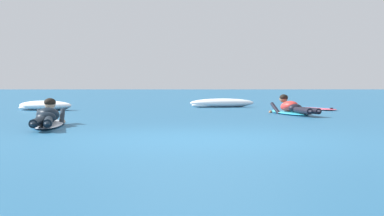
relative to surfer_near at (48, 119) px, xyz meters
name	(u,v)px	position (x,y,z in m)	size (l,w,h in m)	color
ground_plane	(192,108)	(2.66, 7.61, -0.14)	(120.00, 120.00, 0.00)	#235B84
surfer_near	(48,119)	(0.00, 0.00, 0.00)	(0.87, 2.75, 0.54)	silver
surfer_far	(292,109)	(5.09, 3.79, 0.00)	(0.93, 2.60, 0.54)	#2DB2D1
drifting_surfboard	(313,109)	(6.22, 6.40, -0.10)	(1.39, 1.95, 0.16)	#E54C66
whitewater_front	(222,103)	(3.65, 8.12, -0.01)	(2.16, 0.86, 0.28)	white
whitewater_mid_left	(45,106)	(-1.57, 6.14, -0.01)	(1.71, 1.02, 0.28)	white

